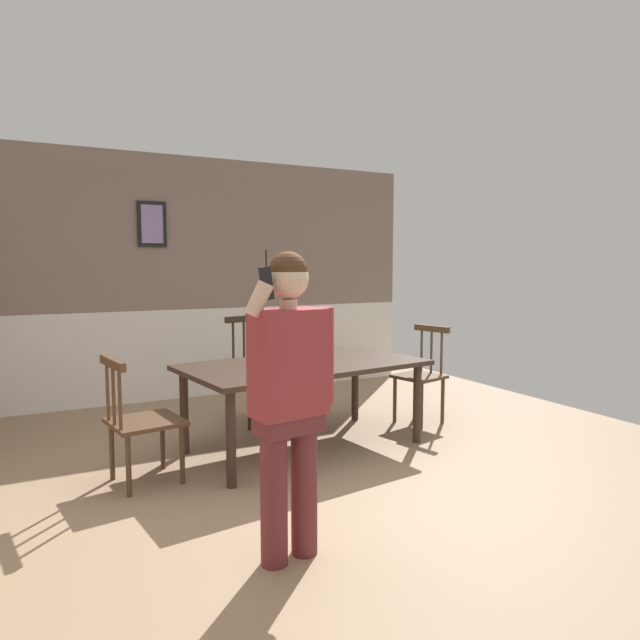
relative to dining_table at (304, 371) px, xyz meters
The scene contains 7 objects.
ground_plane 1.15m from the dining_table, 111.19° to the right, with size 7.03×7.03×0.00m, color #9E7F60.
room_back_partition 2.44m from the dining_table, 98.44° to the left, with size 5.53×0.17×2.77m.
dining_table is the anchor object (origin of this frame).
chair_near_window 1.39m from the dining_table, behind, with size 0.54×0.54×0.91m.
chair_by_doorway 1.39m from the dining_table, ahead, with size 0.50×0.50×0.94m.
chair_at_table_head 0.94m from the dining_table, 97.71° to the left, with size 0.48×0.48×1.04m.
person_figure 1.83m from the dining_table, 117.80° to the right, with size 0.53×0.26×1.61m.
Camera 1 is at (-1.66, -3.32, 1.54)m, focal length 31.69 mm.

